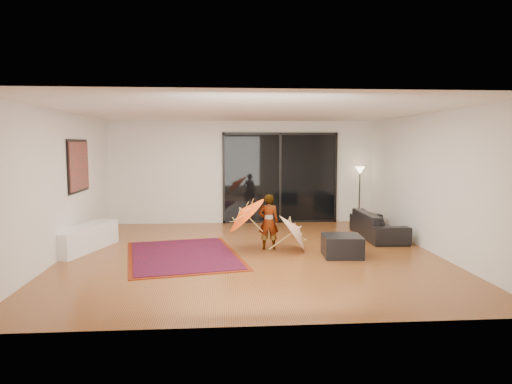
{
  "coord_description": "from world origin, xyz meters",
  "views": [
    {
      "loc": [
        -0.55,
        -8.55,
        2.09
      ],
      "look_at": [
        0.16,
        0.86,
        1.1
      ],
      "focal_mm": 32.0,
      "sensor_mm": 36.0,
      "label": 1
    }
  ],
  "objects": [
    {
      "name": "wall_front",
      "position": [
        0.0,
        -3.5,
        1.35
      ],
      "size": [
        7.0,
        0.0,
        7.0
      ],
      "primitive_type": "plane",
      "rotation": [
        -1.57,
        0.0,
        0.0
      ],
      "color": "silver",
      "rests_on": "floor"
    },
    {
      "name": "floor",
      "position": [
        0.0,
        0.0,
        0.0
      ],
      "size": [
        7.0,
        7.0,
        0.0
      ],
      "primitive_type": "plane",
      "color": "brown",
      "rests_on": "ground"
    },
    {
      "name": "ottoman",
      "position": [
        1.69,
        -0.33,
        0.2
      ],
      "size": [
        0.74,
        0.74,
        0.4
      ],
      "primitive_type": "cube",
      "rotation": [
        0.0,
        0.0,
        -0.07
      ],
      "color": "black",
      "rests_on": "floor"
    },
    {
      "name": "wall_right",
      "position": [
        3.5,
        0.0,
        1.35
      ],
      "size": [
        0.0,
        7.0,
        7.0
      ],
      "primitive_type": "plane",
      "rotation": [
        1.57,
        0.0,
        -1.57
      ],
      "color": "silver",
      "rests_on": "floor"
    },
    {
      "name": "parasol_orange",
      "position": [
        -0.18,
        0.3,
        0.73
      ],
      "size": [
        0.78,
        0.92,
        0.9
      ],
      "rotation": [
        0.0,
        -0.76,
        0.0
      ],
      "color": "#DE430B",
      "rests_on": "child"
    },
    {
      "name": "ceiling",
      "position": [
        0.0,
        0.0,
        2.7
      ],
      "size": [
        7.0,
        7.0,
        0.0
      ],
      "primitive_type": "plane",
      "rotation": [
        3.14,
        0.0,
        0.0
      ],
      "color": "white",
      "rests_on": "wall_back"
    },
    {
      "name": "sliding_door",
      "position": [
        1.0,
        3.47,
        1.2
      ],
      "size": [
        3.06,
        0.07,
        2.4
      ],
      "color": "black",
      "rests_on": "wall_back"
    },
    {
      "name": "floor_lamp",
      "position": [
        3.1,
        3.25,
        1.18
      ],
      "size": [
        0.26,
        0.26,
        1.5
      ],
      "color": "black",
      "rests_on": "floor"
    },
    {
      "name": "sofa",
      "position": [
        2.95,
        1.32,
        0.29
      ],
      "size": [
        0.78,
        1.97,
        0.57
      ],
      "primitive_type": "imported",
      "rotation": [
        0.0,
        0.0,
        1.56
      ],
      "color": "black",
      "rests_on": "floor"
    },
    {
      "name": "media_console",
      "position": [
        -3.25,
        0.52,
        0.24
      ],
      "size": [
        0.94,
        1.81,
        0.49
      ],
      "primitive_type": "cube",
      "rotation": [
        0.0,
        0.0,
        -0.3
      ],
      "color": "white",
      "rests_on": "floor"
    },
    {
      "name": "speaker",
      "position": [
        -3.25,
        0.46,
        0.17
      ],
      "size": [
        0.36,
        0.36,
        0.34
      ],
      "primitive_type": "cube",
      "rotation": [
        0.0,
        0.0,
        -0.25
      ],
      "color": "#424244",
      "rests_on": "floor"
    },
    {
      "name": "persian_rug",
      "position": [
        -1.29,
        -0.04,
        0.01
      ],
      "size": [
        2.51,
        3.14,
        0.02
      ],
      "rotation": [
        0.0,
        0.0,
        0.2
      ],
      "color": "#611A08",
      "rests_on": "floor"
    },
    {
      "name": "wall_back",
      "position": [
        0.0,
        3.5,
        1.35
      ],
      "size": [
        7.0,
        0.0,
        7.0
      ],
      "primitive_type": "plane",
      "rotation": [
        1.57,
        0.0,
        0.0
      ],
      "color": "silver",
      "rests_on": "floor"
    },
    {
      "name": "painting",
      "position": [
        -3.46,
        1.0,
        1.65
      ],
      "size": [
        0.04,
        1.28,
        1.08
      ],
      "color": "black",
      "rests_on": "wall_left"
    },
    {
      "name": "parasol_white",
      "position": [
        0.97,
        0.2,
        0.5
      ],
      "size": [
        0.65,
        0.86,
        0.95
      ],
      "rotation": [
        0.0,
        0.95,
        0.0
      ],
      "color": "silver",
      "rests_on": "floor"
    },
    {
      "name": "wall_left",
      "position": [
        -3.5,
        0.0,
        1.35
      ],
      "size": [
        0.0,
        7.0,
        7.0
      ],
      "primitive_type": "plane",
      "rotation": [
        1.57,
        0.0,
        1.57
      ],
      "color": "silver",
      "rests_on": "floor"
    },
    {
      "name": "child",
      "position": [
        0.37,
        0.35,
        0.56
      ],
      "size": [
        0.42,
        0.29,
        1.11
      ],
      "primitive_type": "imported",
      "rotation": [
        0.0,
        0.0,
        3.07
      ],
      "color": "#999999",
      "rests_on": "floor"
    }
  ]
}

